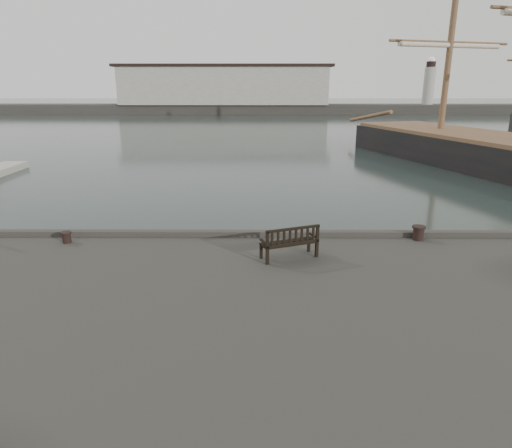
% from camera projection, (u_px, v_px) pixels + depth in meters
% --- Properties ---
extents(ground, '(400.00, 400.00, 0.00)m').
position_uv_depth(ground, '(262.00, 276.00, 16.28)').
color(ground, black).
rests_on(ground, ground).
extents(breakwater, '(140.00, 9.50, 12.20)m').
position_uv_depth(breakwater, '(239.00, 94.00, 102.92)').
color(breakwater, '#383530').
rests_on(breakwater, ground).
extents(bench, '(1.82, 1.19, 0.99)m').
position_uv_depth(bench, '(289.00, 248.00, 13.61)').
color(bench, black).
rests_on(bench, quay).
extents(bollard_left, '(0.36, 0.36, 0.36)m').
position_uv_depth(bollard_left, '(67.00, 237.00, 14.98)').
color(bollard_left, black).
rests_on(bollard_left, quay).
extents(bollard_right, '(0.57, 0.57, 0.47)m').
position_uv_depth(bollard_right, '(418.00, 233.00, 15.24)').
color(bollard_right, black).
rests_on(bollard_right, quay).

